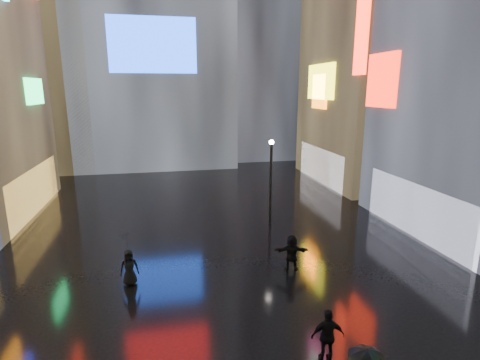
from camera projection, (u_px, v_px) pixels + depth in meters
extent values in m
plane|color=black|center=(212.00, 231.00, 21.78)|extent=(140.00, 140.00, 0.00)
cube|color=#FFC659|center=(34.00, 190.00, 24.91)|extent=(0.20, 10.00, 3.00)
cube|color=#19E563|center=(34.00, 91.00, 25.17)|extent=(0.25, 3.00, 1.71)
cube|color=white|center=(417.00, 210.00, 20.78)|extent=(0.20, 9.00, 3.00)
cube|color=#FF200C|center=(382.00, 80.00, 22.97)|extent=(0.25, 2.99, 3.26)
cube|color=black|center=(383.00, 16.00, 31.15)|extent=(10.00, 12.00, 28.00)
cube|color=white|center=(321.00, 165.00, 33.14)|extent=(0.20, 9.00, 3.00)
cube|color=#FFF319|center=(321.00, 82.00, 31.70)|extent=(0.25, 4.92, 2.91)
cube|color=orange|center=(320.00, 92.00, 32.00)|extent=(0.25, 2.63, 2.87)
cube|color=#194CFF|center=(153.00, 45.00, 34.40)|extent=(8.00, 0.20, 5.00)
cube|color=black|center=(255.00, 11.00, 44.25)|extent=(12.00, 12.00, 34.00)
cube|color=black|center=(39.00, 37.00, 36.81)|extent=(10.00, 10.00, 26.00)
cylinder|color=black|center=(271.00, 185.00, 22.39)|extent=(0.16, 0.16, 5.00)
sphere|color=white|center=(272.00, 142.00, 21.79)|extent=(0.30, 0.30, 0.30)
imported|color=black|center=(328.00, 336.00, 11.23)|extent=(1.06, 0.56, 1.72)
imported|color=black|center=(129.00, 268.00, 15.68)|extent=(0.83, 0.61, 1.56)
imported|color=black|center=(292.00, 253.00, 16.98)|extent=(1.63, 0.81, 1.69)
imported|color=black|center=(127.00, 242.00, 15.40)|extent=(1.23, 1.23, 0.79)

